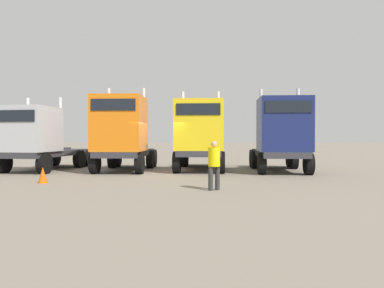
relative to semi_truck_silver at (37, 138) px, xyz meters
name	(u,v)px	position (x,y,z in m)	size (l,w,h in m)	color
ground	(161,173)	(6.61, -0.48, -1.74)	(200.00, 200.00, 0.00)	gray
semi_truck_silver	(37,138)	(0.00, 0.00, 0.00)	(3.03, 6.22, 3.92)	#333338
semi_truck_orange	(122,133)	(4.50, 0.06, 0.29)	(2.72, 5.73, 4.43)	#333338
semi_truck_yellow	(200,136)	(8.48, 0.75, 0.13)	(2.61, 6.38, 4.24)	#333338
semi_truck_navy	(282,134)	(12.61, 0.25, 0.19)	(2.59, 5.74, 4.30)	#333338
visitor_in_hivis	(214,162)	(9.32, -6.16, -0.78)	(0.56, 0.56, 1.66)	#313131
traffic_cone_near	(43,175)	(2.64, -4.72, -1.42)	(0.36, 0.36, 0.62)	#F2590C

